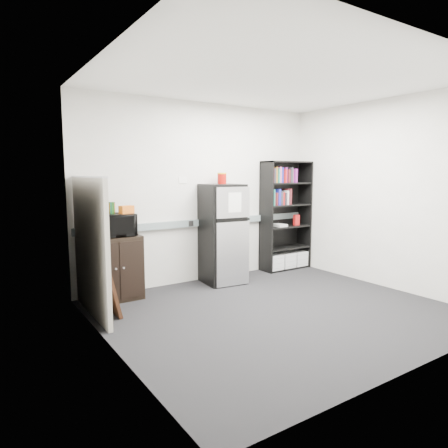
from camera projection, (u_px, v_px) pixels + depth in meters
name	position (u px, v px, depth m)	size (l,w,h in m)	color
floor	(277.00, 310.00, 4.83)	(4.00, 4.00, 0.00)	black
wall_back	(203.00, 193.00, 6.11)	(4.00, 0.02, 2.70)	silver
wall_right	(384.00, 194.00, 5.75)	(0.02, 3.50, 2.70)	silver
wall_left	(110.00, 207.00, 3.57)	(0.02, 3.50, 2.70)	silver
ceiling	(281.00, 79.00, 4.49)	(4.00, 3.50, 0.02)	white
electrical_raceway	(204.00, 222.00, 6.14)	(3.92, 0.05, 0.10)	gray
wall_note	(183.00, 180.00, 5.89)	(0.14, 0.00, 0.10)	white
bookshelf	(286.00, 216.00, 6.85)	(0.90, 0.34, 1.85)	black
cubicle_partition	(91.00, 247.00, 4.58)	(0.06, 1.30, 1.62)	#A29C90
cabinet	(114.00, 268.00, 5.20)	(0.67, 0.45, 0.84)	black
microwave	(113.00, 225.00, 5.11)	(0.52, 0.35, 0.29)	black
snack_box_a	(112.00, 208.00, 5.12)	(0.07, 0.05, 0.15)	#205518
snack_box_b	(112.00, 208.00, 5.12)	(0.07, 0.05, 0.15)	#0B331A
snack_box_c	(112.00, 208.00, 5.12)	(0.07, 0.05, 0.14)	#C75812
snack_bag	(126.00, 209.00, 5.17)	(0.18, 0.10, 0.10)	#D66015
refrigerator	(222.00, 234.00, 5.99)	(0.61, 0.64, 1.49)	black
coffee_can	(222.00, 178.00, 6.03)	(0.14, 0.14, 0.19)	#9B0D07
framed_poster	(103.00, 276.00, 4.71)	(0.23, 0.68, 0.87)	black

